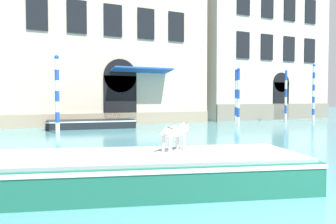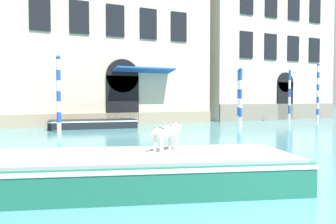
{
  "view_description": "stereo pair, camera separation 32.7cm",
  "coord_description": "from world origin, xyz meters",
  "px_view_note": "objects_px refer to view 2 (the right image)",
  "views": [
    {
      "loc": [
        -4.49,
        -2.74,
        1.84
      ],
      "look_at": [
        2.04,
        11.46,
        1.2
      ],
      "focal_mm": 35.0,
      "sensor_mm": 36.0,
      "label": 1
    },
    {
      "loc": [
        -4.19,
        -2.87,
        1.84
      ],
      "look_at": [
        2.04,
        11.46,
        1.2
      ],
      "focal_mm": 35.0,
      "sensor_mm": 36.0,
      "label": 2
    }
  ],
  "objects_px": {
    "dog_on_deck": "(168,132)",
    "mooring_pole_5": "(239,96)",
    "mooring_pole_0": "(240,97)",
    "boat_foreground": "(137,170)",
    "mooring_pole_3": "(318,92)",
    "mooring_pole_4": "(289,96)",
    "mooring_pole_1": "(59,94)",
    "boat_moored_near_palazzo": "(93,124)"
  },
  "relations": [
    {
      "from": "boat_foreground",
      "to": "mooring_pole_3",
      "type": "height_order",
      "value": "mooring_pole_3"
    },
    {
      "from": "mooring_pole_3",
      "to": "mooring_pole_5",
      "type": "xyz_separation_m",
      "value": [
        -7.98,
        -0.28,
        -0.37
      ]
    },
    {
      "from": "boat_moored_near_palazzo",
      "to": "mooring_pole_0",
      "type": "bearing_deg",
      "value": -10.2
    },
    {
      "from": "mooring_pole_1",
      "to": "mooring_pole_4",
      "type": "height_order",
      "value": "mooring_pole_1"
    },
    {
      "from": "dog_on_deck",
      "to": "mooring_pole_0",
      "type": "bearing_deg",
      "value": 23.86
    },
    {
      "from": "mooring_pole_1",
      "to": "mooring_pole_5",
      "type": "xyz_separation_m",
      "value": [
        12.32,
        0.99,
        -0.1
      ]
    },
    {
      "from": "mooring_pole_1",
      "to": "mooring_pole_5",
      "type": "relative_size",
      "value": 1.05
    },
    {
      "from": "boat_foreground",
      "to": "mooring_pole_5",
      "type": "relative_size",
      "value": 1.77
    },
    {
      "from": "mooring_pole_3",
      "to": "mooring_pole_4",
      "type": "relative_size",
      "value": 1.15
    },
    {
      "from": "mooring_pole_3",
      "to": "mooring_pole_5",
      "type": "distance_m",
      "value": 7.99
    },
    {
      "from": "boat_foreground",
      "to": "dog_on_deck",
      "type": "relative_size",
      "value": 8.08
    },
    {
      "from": "mooring_pole_5",
      "to": "mooring_pole_3",
      "type": "bearing_deg",
      "value": 2.01
    },
    {
      "from": "mooring_pole_0",
      "to": "mooring_pole_3",
      "type": "distance_m",
      "value": 9.1
    },
    {
      "from": "mooring_pole_0",
      "to": "mooring_pole_1",
      "type": "distance_m",
      "value": 11.39
    },
    {
      "from": "mooring_pole_0",
      "to": "mooring_pole_4",
      "type": "bearing_deg",
      "value": 17.48
    },
    {
      "from": "boat_foreground",
      "to": "mooring_pole_3",
      "type": "distance_m",
      "value": 23.91
    },
    {
      "from": "boat_moored_near_palazzo",
      "to": "mooring_pole_5",
      "type": "relative_size",
      "value": 1.39
    },
    {
      "from": "boat_foreground",
      "to": "boat_moored_near_palazzo",
      "type": "distance_m",
      "value": 14.27
    },
    {
      "from": "mooring_pole_0",
      "to": "mooring_pole_5",
      "type": "distance_m",
      "value": 1.76
    },
    {
      "from": "dog_on_deck",
      "to": "mooring_pole_1",
      "type": "distance_m",
      "value": 11.9
    },
    {
      "from": "boat_moored_near_palazzo",
      "to": "mooring_pole_4",
      "type": "xyz_separation_m",
      "value": [
        15.18,
        -0.81,
        1.79
      ]
    },
    {
      "from": "boat_foreground",
      "to": "mooring_pole_1",
      "type": "distance_m",
      "value": 12.08
    },
    {
      "from": "boat_moored_near_palazzo",
      "to": "mooring_pole_1",
      "type": "distance_m",
      "value": 3.63
    },
    {
      "from": "boat_foreground",
      "to": "mooring_pole_5",
      "type": "distance_m",
      "value": 17.62
    },
    {
      "from": "dog_on_deck",
      "to": "mooring_pole_0",
      "type": "xyz_separation_m",
      "value": [
        10.13,
        11.3,
        0.85
      ]
    },
    {
      "from": "mooring_pole_1",
      "to": "mooring_pole_5",
      "type": "distance_m",
      "value": 12.36
    },
    {
      "from": "dog_on_deck",
      "to": "mooring_pole_4",
      "type": "bearing_deg",
      "value": 14.98
    },
    {
      "from": "mooring_pole_3",
      "to": "boat_foreground",
      "type": "bearing_deg",
      "value": -146.29
    },
    {
      "from": "dog_on_deck",
      "to": "boat_moored_near_palazzo",
      "type": "xyz_separation_m",
      "value": [
        0.98,
        14.01,
        -0.83
      ]
    },
    {
      "from": "mooring_pole_4",
      "to": "boat_moored_near_palazzo",
      "type": "bearing_deg",
      "value": 176.95
    },
    {
      "from": "mooring_pole_0",
      "to": "mooring_pole_1",
      "type": "bearing_deg",
      "value": 177.5
    },
    {
      "from": "dog_on_deck",
      "to": "mooring_pole_5",
      "type": "height_order",
      "value": "mooring_pole_5"
    },
    {
      "from": "mooring_pole_1",
      "to": "mooring_pole_5",
      "type": "bearing_deg",
      "value": 4.61
    },
    {
      "from": "mooring_pole_5",
      "to": "dog_on_deck",
      "type": "bearing_deg",
      "value": -130.89
    },
    {
      "from": "boat_foreground",
      "to": "mooring_pole_4",
      "type": "relative_size",
      "value": 1.71
    },
    {
      "from": "boat_foreground",
      "to": "mooring_pole_3",
      "type": "bearing_deg",
      "value": 49.63
    },
    {
      "from": "mooring_pole_4",
      "to": "mooring_pole_1",
      "type": "bearing_deg",
      "value": -175.4
    },
    {
      "from": "mooring_pole_3",
      "to": "mooring_pole_4",
      "type": "xyz_separation_m",
      "value": [
        -2.89,
        0.13,
        -0.3
      ]
    },
    {
      "from": "boat_moored_near_palazzo",
      "to": "mooring_pole_1",
      "type": "relative_size",
      "value": 1.32
    },
    {
      "from": "boat_moored_near_palazzo",
      "to": "mooring_pole_1",
      "type": "xyz_separation_m",
      "value": [
        -2.22,
        -2.21,
        1.82
      ]
    },
    {
      "from": "dog_on_deck",
      "to": "mooring_pole_4",
      "type": "xyz_separation_m",
      "value": [
        16.16,
        13.2,
        0.96
      ]
    },
    {
      "from": "mooring_pole_4",
      "to": "mooring_pole_5",
      "type": "bearing_deg",
      "value": -175.4
    }
  ]
}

